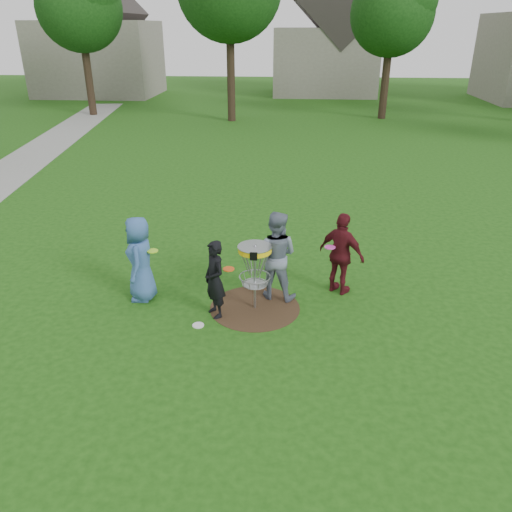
# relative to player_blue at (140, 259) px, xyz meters

# --- Properties ---
(ground) EXTENTS (100.00, 100.00, 0.00)m
(ground) POSITION_rel_player_blue_xyz_m (2.32, -0.24, -0.88)
(ground) COLOR #19470F
(ground) RESTS_ON ground
(dirt_patch) EXTENTS (1.80, 1.80, 0.01)m
(dirt_patch) POSITION_rel_player_blue_xyz_m (2.32, -0.24, -0.88)
(dirt_patch) COLOR #47331E
(dirt_patch) RESTS_ON ground
(player_blue) EXTENTS (0.66, 0.92, 1.76)m
(player_blue) POSITION_rel_player_blue_xyz_m (0.00, 0.00, 0.00)
(player_blue) COLOR #375E99
(player_blue) RESTS_ON ground
(player_black) EXTENTS (0.62, 0.67, 1.55)m
(player_black) POSITION_rel_player_blue_xyz_m (1.58, -0.57, -0.11)
(player_black) COLOR black
(player_black) RESTS_ON ground
(player_grey) EXTENTS (1.04, 0.89, 1.85)m
(player_grey) POSITION_rel_player_blue_xyz_m (2.70, 0.27, 0.05)
(player_grey) COLOR slate
(player_grey) RESTS_ON ground
(player_maroon) EXTENTS (1.08, 0.95, 1.75)m
(player_maroon) POSITION_rel_player_blue_xyz_m (4.04, 0.54, -0.01)
(player_maroon) COLOR #54131A
(player_maroon) RESTS_ON ground
(disc_on_grass) EXTENTS (0.22, 0.22, 0.02)m
(disc_on_grass) POSITION_rel_player_blue_xyz_m (1.31, -0.98, -0.87)
(disc_on_grass) COLOR silver
(disc_on_grass) RESTS_ON ground
(disc_golf_basket) EXTENTS (0.66, 0.67, 1.38)m
(disc_golf_basket) POSITION_rel_player_blue_xyz_m (2.32, -0.24, 0.14)
(disc_golf_basket) COLOR #9EA0A5
(disc_golf_basket) RESTS_ON ground
(held_discs) EXTENTS (3.73, 1.10, 0.21)m
(held_discs) POSITION_rel_player_blue_xyz_m (2.11, -0.00, 0.18)
(held_discs) COLOR #AEF21A
(held_discs) RESTS_ON ground
(tree_row) EXTENTS (51.20, 17.42, 9.90)m
(tree_row) POSITION_rel_player_blue_xyz_m (2.76, 20.43, 5.33)
(tree_row) COLOR #38281C
(tree_row) RESTS_ON ground
(house_row) EXTENTS (44.50, 10.65, 11.62)m
(house_row) POSITION_rel_player_blue_xyz_m (7.10, 32.82, 3.26)
(house_row) COLOR gray
(house_row) RESTS_ON ground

